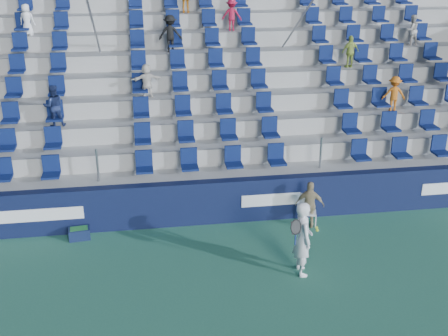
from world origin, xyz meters
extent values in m
plane|color=#307055|center=(0.00, 0.00, 0.00)|extent=(70.00, 70.00, 0.00)
cube|color=#0F1637|center=(0.00, 3.15, 0.60)|extent=(24.00, 0.30, 1.20)
cube|color=white|center=(-5.00, 2.99, 0.62)|extent=(3.20, 0.02, 0.34)
cube|color=white|center=(1.50, 2.99, 0.62)|extent=(1.60, 0.02, 0.34)
cube|color=#9E9E99|center=(0.00, 3.72, 0.60)|extent=(24.00, 0.85, 1.20)
cube|color=#9E9E99|center=(0.00, 4.57, 0.85)|extent=(24.00, 0.85, 1.70)
cube|color=#9E9E99|center=(0.00, 5.42, 1.10)|extent=(24.00, 0.85, 2.20)
cube|color=#9E9E99|center=(0.00, 6.28, 1.35)|extent=(24.00, 0.85, 2.70)
cube|color=#9E9E99|center=(0.00, 7.12, 1.60)|extent=(24.00, 0.85, 3.20)
cube|color=#9E9E99|center=(0.00, 7.97, 1.85)|extent=(24.00, 0.85, 3.70)
cube|color=#9E9E99|center=(0.00, 8.82, 2.10)|extent=(24.00, 0.85, 4.20)
cube|color=#9E9E99|center=(0.00, 9.68, 2.35)|extent=(24.00, 0.85, 4.70)
cube|color=#9E9E99|center=(0.00, 10.52, 2.60)|extent=(24.00, 0.85, 5.20)
cube|color=#9E9E99|center=(0.00, 11.20, 3.10)|extent=(24.00, 0.50, 6.20)
cube|color=#0C1A4B|center=(0.00, 3.72, 1.55)|extent=(16.05, 0.50, 0.70)
cube|color=#0C1A4B|center=(0.00, 4.57, 2.05)|extent=(16.05, 0.50, 0.70)
cube|color=#0C1A4B|center=(0.00, 5.42, 2.55)|extent=(16.05, 0.50, 0.70)
cube|color=#0C1A4B|center=(0.00, 6.28, 3.05)|extent=(16.05, 0.50, 0.70)
cube|color=#0C1A4B|center=(0.00, 7.12, 3.55)|extent=(16.05, 0.50, 0.70)
cube|color=#0C1A4B|center=(0.00, 7.97, 4.05)|extent=(16.05, 0.50, 0.70)
cube|color=#0C1A4B|center=(0.00, 8.82, 4.55)|extent=(16.05, 0.50, 0.70)
cube|color=#0C1A4B|center=(0.00, 9.68, 5.05)|extent=(16.05, 0.50, 0.70)
cylinder|color=gray|center=(-3.00, 7.12, 4.35)|extent=(0.06, 7.68, 4.55)
cylinder|color=gray|center=(3.00, 7.12, 4.35)|extent=(0.06, 7.68, 4.55)
imported|color=white|center=(-5.24, 8.77, 4.69)|extent=(0.54, 0.41, 0.98)
imported|color=silver|center=(-1.59, 6.23, 3.20)|extent=(0.97, 0.48, 1.00)
imported|color=#C96417|center=(5.79, 5.38, 2.73)|extent=(0.76, 0.54, 1.07)
imported|color=#BAB2A7|center=(7.38, 7.92, 4.21)|extent=(0.56, 0.47, 1.01)
imported|color=#A3BD4B|center=(4.95, 7.08, 3.71)|extent=(0.64, 0.36, 1.02)
imported|color=black|center=(-0.75, 7.92, 4.28)|extent=(0.83, 0.59, 1.16)
imported|color=#172147|center=(-4.20, 5.38, 2.78)|extent=(0.65, 0.55, 1.17)
imported|color=#AD1736|center=(1.36, 8.77, 4.71)|extent=(0.74, 0.54, 1.03)
imported|color=white|center=(1.63, 0.40, 0.89)|extent=(0.43, 0.65, 1.78)
cylinder|color=navy|center=(1.38, 0.15, 1.03)|extent=(0.03, 0.03, 0.28)
torus|color=black|center=(1.38, 0.15, 1.33)|extent=(0.30, 0.17, 0.28)
plane|color=#262626|center=(1.38, 0.15, 1.33)|extent=(0.30, 0.16, 0.29)
sphere|color=#B6CF30|center=(1.88, 0.20, 1.18)|extent=(0.07, 0.07, 0.07)
sphere|color=#B6CF30|center=(1.88, 0.26, 1.21)|extent=(0.07, 0.07, 0.07)
cube|color=white|center=(2.43, 2.55, 0.40)|extent=(0.46, 0.46, 0.04)
cube|color=white|center=(2.43, 2.73, 0.63)|extent=(0.38, 0.13, 0.47)
cylinder|color=white|center=(2.27, 2.40, 0.19)|extent=(0.03, 0.03, 0.38)
cylinder|color=white|center=(2.58, 2.40, 0.19)|extent=(0.03, 0.03, 0.38)
cylinder|color=white|center=(2.27, 2.70, 0.19)|extent=(0.03, 0.03, 0.38)
cylinder|color=white|center=(2.58, 2.70, 0.19)|extent=(0.03, 0.03, 0.38)
imported|color=tan|center=(2.43, 2.50, 0.64)|extent=(0.82, 0.55, 1.29)
cube|color=#101A3A|center=(-3.53, 2.75, 0.14)|extent=(0.56, 0.40, 0.29)
cube|color=#1E662D|center=(-3.53, 2.75, 0.21)|extent=(0.46, 0.30, 0.17)
camera|label=1|loc=(-1.75, -10.20, 7.14)|focal=45.00mm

